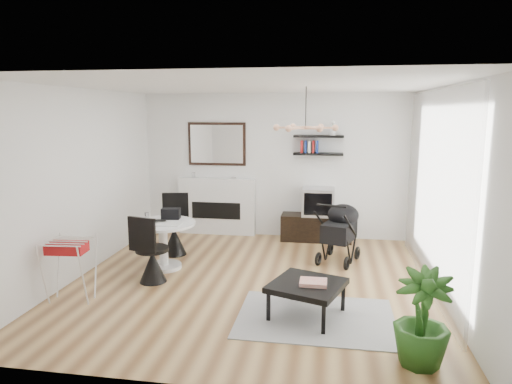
% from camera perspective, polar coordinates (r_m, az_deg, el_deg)
% --- Properties ---
extents(floor, '(5.00, 5.00, 0.00)m').
position_cam_1_polar(floor, '(6.54, -0.57, -11.21)').
color(floor, brown).
rests_on(floor, ground).
extents(ceiling, '(5.00, 5.00, 0.00)m').
position_cam_1_polar(ceiling, '(6.09, -0.62, 13.16)').
color(ceiling, white).
rests_on(ceiling, wall_back).
extents(wall_back, '(5.00, 0.00, 5.00)m').
position_cam_1_polar(wall_back, '(8.62, 2.27, 3.29)').
color(wall_back, white).
rests_on(wall_back, floor).
extents(wall_left, '(0.00, 5.00, 5.00)m').
position_cam_1_polar(wall_left, '(7.04, -21.06, 1.06)').
color(wall_left, white).
rests_on(wall_left, floor).
extents(wall_right, '(0.00, 5.00, 5.00)m').
position_cam_1_polar(wall_right, '(6.25, 22.59, -0.12)').
color(wall_right, white).
rests_on(wall_right, floor).
extents(sheer_curtain, '(0.04, 3.60, 2.60)m').
position_cam_1_polar(sheer_curtain, '(6.43, 21.33, 0.22)').
color(sheer_curtain, white).
rests_on(sheer_curtain, wall_right).
extents(fireplace, '(1.50, 0.17, 2.16)m').
position_cam_1_polar(fireplace, '(8.85, -4.91, -0.92)').
color(fireplace, white).
rests_on(fireplace, floor).
extents(shelf_lower, '(0.90, 0.25, 0.04)m').
position_cam_1_polar(shelf_lower, '(8.41, 7.78, 4.74)').
color(shelf_lower, black).
rests_on(shelf_lower, wall_back).
extents(shelf_upper, '(0.90, 0.25, 0.04)m').
position_cam_1_polar(shelf_upper, '(8.38, 7.83, 6.92)').
color(shelf_upper, black).
rests_on(shelf_upper, wall_back).
extents(pendant_lamp, '(0.90, 0.90, 0.10)m').
position_cam_1_polar(pendant_lamp, '(6.31, 6.21, 8.00)').
color(pendant_lamp, tan).
rests_on(pendant_lamp, ceiling).
extents(tv_console, '(1.29, 0.45, 0.48)m').
position_cam_1_polar(tv_console, '(8.54, 7.54, -4.44)').
color(tv_console, black).
rests_on(tv_console, floor).
extents(crt_tv, '(0.58, 0.51, 0.51)m').
position_cam_1_polar(crt_tv, '(8.42, 7.78, -1.20)').
color(crt_tv, '#BDBCBF').
rests_on(crt_tv, tv_console).
extents(dining_table, '(0.98, 0.98, 0.72)m').
position_cam_1_polar(dining_table, '(7.09, -11.53, -5.66)').
color(dining_table, white).
rests_on(dining_table, floor).
extents(laptop, '(0.37, 0.28, 0.03)m').
position_cam_1_polar(laptop, '(7.03, -12.54, -3.66)').
color(laptop, black).
rests_on(laptop, dining_table).
extents(black_bag, '(0.30, 0.20, 0.17)m').
position_cam_1_polar(black_bag, '(7.21, -10.59, -2.66)').
color(black_bag, black).
rests_on(black_bag, dining_table).
extents(newspaper, '(0.38, 0.32, 0.01)m').
position_cam_1_polar(newspaper, '(6.89, -10.85, -3.93)').
color(newspaper, white).
rests_on(newspaper, dining_table).
extents(drinking_glass, '(0.06, 0.06, 0.10)m').
position_cam_1_polar(drinking_glass, '(7.28, -13.50, -2.91)').
color(drinking_glass, white).
rests_on(drinking_glass, dining_table).
extents(chair_far, '(0.50, 0.52, 1.01)m').
position_cam_1_polar(chair_far, '(7.77, -10.15, -5.38)').
color(chair_far, black).
rests_on(chair_far, floor).
extents(chair_near, '(0.49, 0.51, 0.97)m').
position_cam_1_polar(chair_near, '(6.60, -12.92, -8.42)').
color(chair_near, black).
rests_on(chair_near, floor).
extents(drying_rack, '(0.58, 0.55, 0.80)m').
position_cam_1_polar(drying_rack, '(6.25, -22.21, -8.92)').
color(drying_rack, white).
rests_on(drying_rack, floor).
extents(stroller, '(0.74, 0.92, 1.02)m').
position_cam_1_polar(stroller, '(7.41, 10.45, -5.23)').
color(stroller, black).
rests_on(stroller, floor).
extents(rug, '(1.80, 1.30, 0.01)m').
position_cam_1_polar(rug, '(5.54, 7.45, -15.33)').
color(rug, gray).
rests_on(rug, floor).
extents(coffee_table, '(0.99, 0.99, 0.40)m').
position_cam_1_polar(coffee_table, '(5.44, 6.39, -11.65)').
color(coffee_table, black).
rests_on(coffee_table, rug).
extents(magazines, '(0.31, 0.24, 0.04)m').
position_cam_1_polar(magazines, '(5.38, 7.18, -11.15)').
color(magazines, '#DE4E37').
rests_on(magazines, coffee_table).
extents(potted_plant, '(0.61, 0.61, 0.94)m').
position_cam_1_polar(potted_plant, '(4.69, 20.03, -14.59)').
color(potted_plant, '#214F16').
rests_on(potted_plant, floor).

